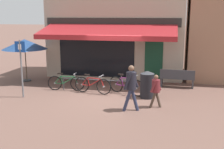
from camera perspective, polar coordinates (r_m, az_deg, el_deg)
ground_plane at (r=11.80m, az=-0.88°, el=-4.61°), size 160.00×160.00×0.00m
shop_front at (r=15.96m, az=0.99°, el=9.06°), size 7.33×5.01×5.10m
bike_rack_rail at (r=12.49m, az=-3.21°, el=-1.44°), size 3.20×0.04×0.57m
bicycle_green at (r=12.91m, az=-9.35°, el=-1.65°), size 1.70×0.52×0.80m
bicycle_red at (r=12.29m, az=-3.98°, el=-2.13°), size 1.73×0.53×0.84m
bicycle_purple at (r=12.14m, az=2.89°, el=-2.23°), size 1.68×0.87×0.87m
pedestrian_adult at (r=9.91m, az=3.91°, el=-1.82°), size 0.59×0.55×1.68m
pedestrian_child at (r=10.42m, az=8.90°, el=-2.72°), size 0.47×0.45×1.26m
litter_bin at (r=11.64m, az=7.14°, el=-2.01°), size 0.58×0.58×1.14m
parking_sign at (r=12.03m, az=-18.00°, el=2.31°), size 0.44×0.07×2.40m
cafe_parasol at (r=14.95m, az=-17.33°, el=5.86°), size 2.26×2.26×2.17m
park_bench at (r=13.57m, az=13.10°, el=-0.67°), size 1.63×0.55×0.87m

